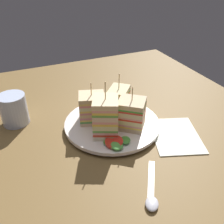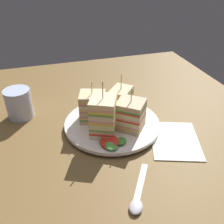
# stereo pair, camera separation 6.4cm
# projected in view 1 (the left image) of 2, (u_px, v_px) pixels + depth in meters

# --- Properties ---
(ground_plane) EXTENTS (0.98, 0.88, 0.02)m
(ground_plane) POSITION_uv_depth(u_px,v_px,m) (112.00, 130.00, 0.67)
(ground_plane) COLOR brown
(plate) EXTENTS (0.24, 0.24, 0.02)m
(plate) POSITION_uv_depth(u_px,v_px,m) (112.00, 124.00, 0.66)
(plate) COLOR white
(plate) RESTS_ON ground_plane
(sandwich_wedge_0) EXTENTS (0.08, 0.08, 0.14)m
(sandwich_wedge_0) POSITION_uv_depth(u_px,v_px,m) (106.00, 117.00, 0.59)
(sandwich_wedge_0) COLOR beige
(sandwich_wedge_0) RESTS_ON plate
(sandwich_wedge_1) EXTENTS (0.09, 0.09, 0.11)m
(sandwich_wedge_1) POSITION_uv_depth(u_px,v_px,m) (131.00, 114.00, 0.62)
(sandwich_wedge_1) COLOR #CEB38A
(sandwich_wedge_1) RESTS_ON plate
(sandwich_wedge_2) EXTENTS (0.08, 0.08, 0.11)m
(sandwich_wedge_2) POSITION_uv_depth(u_px,v_px,m) (119.00, 101.00, 0.68)
(sandwich_wedge_2) COLOR #D0C27E
(sandwich_wedge_2) RESTS_ON plate
(sandwich_wedge_3) EXTENTS (0.07, 0.08, 0.11)m
(sandwich_wedge_3) POSITION_uv_depth(u_px,v_px,m) (92.00, 108.00, 0.64)
(sandwich_wedge_3) COLOR beige
(sandwich_wedge_3) RESTS_ON plate
(chip_pile) EXTENTS (0.06, 0.06, 0.02)m
(chip_pile) POSITION_uv_depth(u_px,v_px,m) (115.00, 119.00, 0.65)
(chip_pile) COLOR #EDC873
(chip_pile) RESTS_ON plate
(salad_garnish) EXTENTS (0.07, 0.07, 0.01)m
(salad_garnish) POSITION_uv_depth(u_px,v_px,m) (115.00, 141.00, 0.58)
(salad_garnish) COLOR #4E9E34
(salad_garnish) RESTS_ON plate
(spoon) EXTENTS (0.12, 0.09, 0.01)m
(spoon) POSITION_uv_depth(u_px,v_px,m) (152.00, 196.00, 0.47)
(spoon) COLOR silver
(spoon) RESTS_ON ground_plane
(napkin) EXTENTS (0.18, 0.16, 0.01)m
(napkin) POSITION_uv_depth(u_px,v_px,m) (176.00, 135.00, 0.63)
(napkin) COLOR white
(napkin) RESTS_ON ground_plane
(drinking_glass) EXTENTS (0.07, 0.07, 0.08)m
(drinking_glass) POSITION_uv_depth(u_px,v_px,m) (14.00, 111.00, 0.66)
(drinking_glass) COLOR silver
(drinking_glass) RESTS_ON ground_plane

